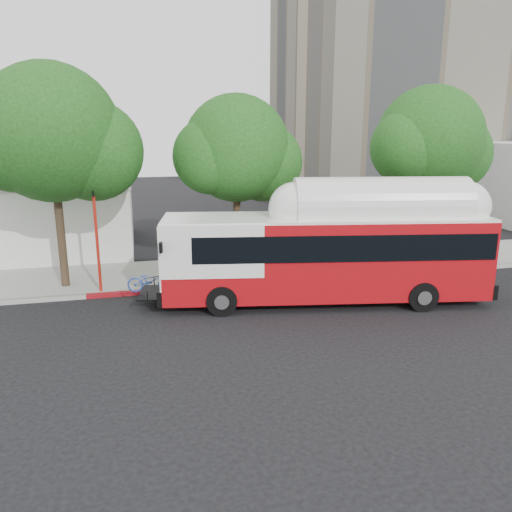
# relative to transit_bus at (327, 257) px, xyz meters

# --- Properties ---
(ground) EXTENTS (120.00, 120.00, 0.00)m
(ground) POSITION_rel_transit_bus_xyz_m (-1.76, -1.07, -1.94)
(ground) COLOR black
(ground) RESTS_ON ground
(sidewalk) EXTENTS (60.00, 5.00, 0.15)m
(sidewalk) POSITION_rel_transit_bus_xyz_m (-1.76, 5.43, -1.86)
(sidewalk) COLOR gray
(sidewalk) RESTS_ON ground
(curb_strip) EXTENTS (60.00, 0.30, 0.15)m
(curb_strip) POSITION_rel_transit_bus_xyz_m (-1.76, 2.83, -1.86)
(curb_strip) COLOR gray
(curb_strip) RESTS_ON ground
(red_curb_segment) EXTENTS (10.00, 0.32, 0.16)m
(red_curb_segment) POSITION_rel_transit_bus_xyz_m (-4.76, 2.83, -1.86)
(red_curb_segment) COLOR maroon
(red_curb_segment) RESTS_ON ground
(street_tree_left) EXTENTS (6.67, 5.80, 9.74)m
(street_tree_left) POSITION_rel_transit_bus_xyz_m (-10.29, 4.49, 4.67)
(street_tree_left) COLOR #2D2116
(street_tree_left) RESTS_ON ground
(street_tree_mid) EXTENTS (5.75, 5.00, 8.62)m
(street_tree_mid) POSITION_rel_transit_bus_xyz_m (-2.35, 4.99, 3.97)
(street_tree_mid) COLOR #2D2116
(street_tree_mid) RESTS_ON ground
(street_tree_right) EXTENTS (6.21, 5.40, 9.18)m
(street_tree_right) POSITION_rel_transit_bus_xyz_m (7.68, 4.79, 4.32)
(street_tree_right) COLOR #2D2116
(street_tree_right) RESTS_ON ground
(apartment_tower) EXTENTS (18.00, 18.00, 37.00)m
(apartment_tower) POSITION_rel_transit_bus_xyz_m (16.24, 26.93, 15.68)
(apartment_tower) COLOR tan
(apartment_tower) RESTS_ON ground
(transit_bus) EXTENTS (14.23, 5.05, 4.14)m
(transit_bus) POSITION_rel_transit_bus_xyz_m (0.00, 0.00, 0.00)
(transit_bus) COLOR #A60B11
(transit_bus) RESTS_ON ground
(signal_pole) EXTENTS (0.13, 0.43, 4.53)m
(signal_pole) POSITION_rel_transit_bus_xyz_m (-9.17, 3.21, 0.39)
(signal_pole) COLOR red
(signal_pole) RESTS_ON ground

